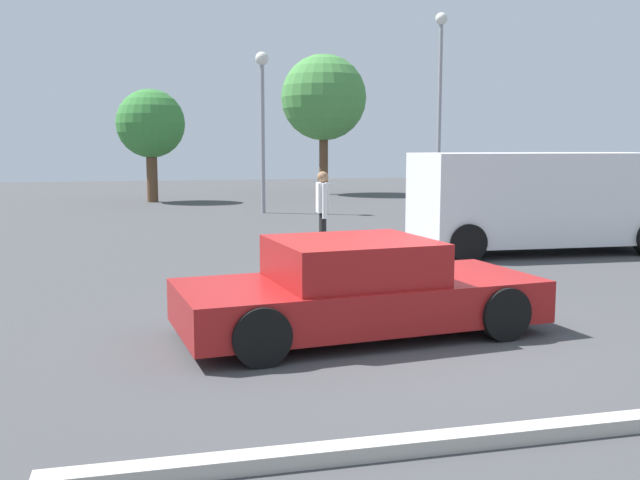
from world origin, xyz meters
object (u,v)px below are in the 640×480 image
(light_post_mid, at_px, (440,78))
(sedan_foreground, at_px, (357,290))
(dog, at_px, (359,270))
(van_white, at_px, (538,198))
(pedestrian, at_px, (323,205))
(light_post_near, at_px, (262,102))

(light_post_mid, bearing_deg, sedan_foreground, -116.01)
(dog, distance_m, van_white, 5.74)
(pedestrian, height_order, light_post_mid, light_post_mid)
(pedestrian, distance_m, light_post_near, 9.86)
(sedan_foreground, relative_size, dog, 6.88)
(sedan_foreground, bearing_deg, light_post_near, 78.32)
(van_white, relative_size, light_post_mid, 0.76)
(sedan_foreground, relative_size, light_post_mid, 0.64)
(pedestrian, bearing_deg, light_post_near, 93.73)
(dog, height_order, light_post_mid, light_post_mid)
(sedan_foreground, distance_m, dog, 2.91)
(van_white, xyz_separation_m, light_post_near, (-4.28, 10.31, 2.58))
(sedan_foreground, distance_m, pedestrian, 6.59)
(dog, height_order, van_white, van_white)
(sedan_foreground, xyz_separation_m, light_post_near, (1.48, 15.95, 3.19))
(dog, height_order, light_post_near, light_post_near)
(dog, distance_m, pedestrian, 3.79)
(pedestrian, bearing_deg, light_post_mid, 61.40)
(sedan_foreground, bearing_deg, dog, 66.20)
(van_white, height_order, light_post_mid, light_post_mid)
(sedan_foreground, xyz_separation_m, pedestrian, (1.18, 6.46, 0.50))
(dog, distance_m, light_post_near, 13.64)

